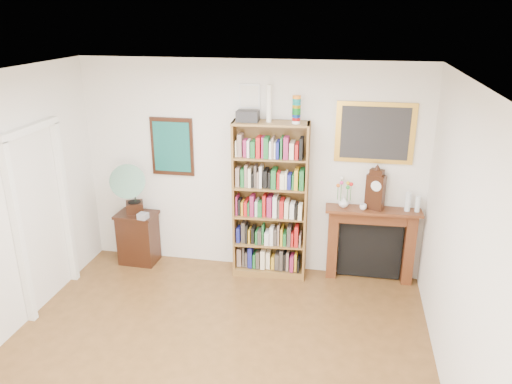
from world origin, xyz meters
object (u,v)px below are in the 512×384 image
Objects in this scene: bookshelf at (270,192)px; mantel_clock at (375,190)px; side_cabinet at (138,238)px; bottle_right at (418,204)px; cd_stack at (143,216)px; bottle_left at (408,202)px; flower_vase at (344,202)px; fireplace at (371,238)px; teacup at (363,207)px; gramophone at (129,186)px.

bookshelf is 1.32m from mantel_clock.
bottle_right reaches higher than side_cabinet.
bottle_left is at bearing 4.25° from cd_stack.
bookshelf is 17.04× the size of flower_vase.
side_cabinet is (-1.85, -0.02, -0.79)m from bookshelf.
fireplace is at bearing 120.19° from mantel_clock.
teacup is at bearing 2.62° from side_cabinet.
cd_stack is (-2.99, -0.28, 0.19)m from fireplace.
mantel_clock reaches higher than bottle_left.
gramophone is 3.73m from bottle_right.
flower_vase is (0.94, 0.06, -0.08)m from bookshelf.
mantel_clock is 0.42m from flower_vase.
teacup is at bearing -135.25° from mantel_clock.
bottle_left is (3.61, 0.17, -0.03)m from gramophone.
fireplace is 13.36× the size of teacup.
gramophone reaches higher than bottle_right.
gramophone reaches higher than cd_stack.
mantel_clock reaches higher than teacup.
bottle_left is (1.72, 0.07, -0.03)m from bookshelf.
gramophone is 6.25× the size of cd_stack.
bottle_left is at bearing -22.07° from gramophone.
mantel_clock reaches higher than bottle_right.
fireplace reaches higher than side_cabinet.
side_cabinet is 8.15× the size of teacup.
fireplace is (3.16, 0.12, 0.22)m from side_cabinet.
gramophone is 3.61m from bottle_left.
fireplace is 5.00× the size of bottle_left.
gramophone reaches higher than fireplace.
side_cabinet is at bearing -178.45° from bottle_left.
fireplace is 10.01× the size of cd_stack.
fireplace is at bearing -21.23° from gramophone.
bottle_left reaches higher than teacup.
cd_stack is at bearing -175.98° from bottle_right.
fireplace is at bearing 6.03° from flower_vase.
bottle_left is at bearing 6.60° from teacup.
bottle_left is at bearing -6.27° from fireplace.
mantel_clock reaches higher than fireplace.
side_cabinet is at bearing 34.24° from gramophone.
fireplace is 0.49m from teacup.
bottle_right is (3.72, 0.16, -0.05)m from gramophone.
bottle_right reaches higher than flower_vase.
bottle_left is at bearing 24.30° from mantel_clock.
mantel_clock is 2.16× the size of bottle_left.
side_cabinet is 0.79m from gramophone.
gramophone is 0.44m from cd_stack.
bottle_left is 0.12m from bottle_right.
bookshelf reaches higher than mantel_clock.
gramophone reaches higher than flower_vase.
gramophone reaches higher than bottle_left.
bookshelf is at bearing -176.27° from flower_vase.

